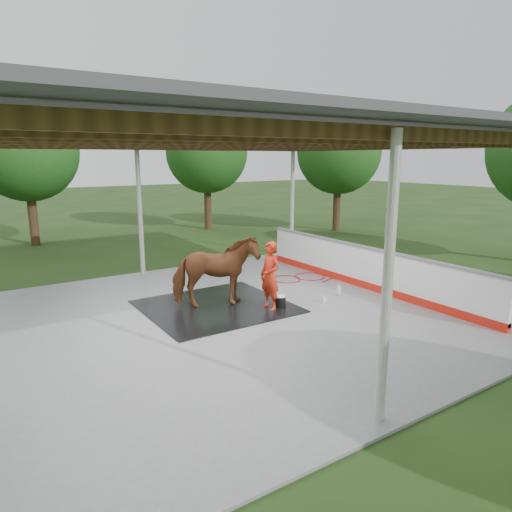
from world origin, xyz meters
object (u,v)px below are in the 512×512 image
horse (216,272)px  wash_bucket (280,301)px  handler (270,276)px  dasher_board (365,268)px

horse → wash_bucket: horse is taller
horse → handler: bearing=-114.0°
horse → handler: size_ratio=1.23×
handler → wash_bucket: (0.28, -0.00, -0.67)m
horse → handler: (0.98, -0.84, -0.06)m
handler → wash_bucket: 0.72m
dasher_board → handler: bearing=-178.3°
handler → wash_bucket: handler is taller
wash_bucket → handler: bearing=179.1°
handler → horse: bearing=-136.1°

